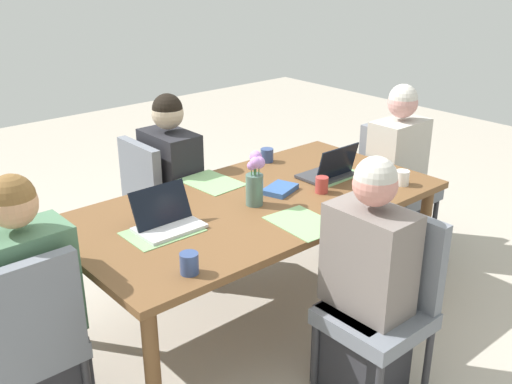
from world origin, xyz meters
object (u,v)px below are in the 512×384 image
Objects in this scene: person_near_left_mid at (172,195)px; person_head_right_left_far at (32,319)px; coffee_mug_near_left at (322,185)px; coffee_mug_near_right at (267,155)px; phone_black at (374,172)px; dining_table at (256,211)px; book_red_cover at (280,189)px; coffee_mug_centre_right at (189,263)px; person_far_left_near at (366,292)px; chair_near_left_mid at (158,199)px; laptop_head_right_left_far at (167,221)px; chair_head_right_left_far at (26,338)px; coffee_mug_centre_left at (402,178)px; chair_far_left_near at (386,297)px; laptop_head_left_right_near at (329,171)px; person_head_left_right_near at (396,179)px; chair_head_left_right_near at (392,178)px; flower_vase at (255,178)px.

person_head_right_left_far is at bearing 32.33° from person_near_left_mid.
coffee_mug_near_right is at bearing -101.40° from coffee_mug_near_left.
coffee_mug_near_right is 0.59× the size of phone_black.
book_red_cover is (-0.19, -0.01, 0.08)m from dining_table.
person_far_left_near is at bearing 150.47° from coffee_mug_centre_right.
dining_table is at bearing 98.31° from chair_near_left_mid.
coffee_mug_centre_right is at bearing 35.22° from coffee_mug_near_right.
phone_black is at bearing 173.02° from laptop_head_right_left_far.
coffee_mug_near_left is (-1.71, 0.07, 0.27)m from chair_head_right_left_far.
coffee_mug_centre_left is at bearing 169.86° from person_head_right_left_far.
person_near_left_mid is (0.02, -1.60, 0.00)m from person_far_left_near.
chair_far_left_near is at bearing 66.66° from coffee_mug_near_left.
chair_near_left_mid is 2.81× the size of laptop_head_left_right_near.
person_head_left_right_near is at bearing -178.37° from chair_head_right_left_far.
coffee_mug_near_right is 0.44× the size of book_red_cover.
book_red_cover is at bearing -104.64° from person_far_left_near.
person_far_left_near is 3.73× the size of laptop_head_right_left_far.
laptop_head_right_left_far is 0.47m from coffee_mug_centre_right.
chair_near_left_mid is 0.10m from person_near_left_mid.
chair_head_right_left_far reaches higher than coffee_mug_centre_right.
person_near_left_mid is (0.05, -0.78, -0.13)m from dining_table.
chair_far_left_near is 1.00× the size of chair_head_left_right_near.
person_near_left_mid is 12.63× the size of coffee_mug_centre_right.
dining_table is at bearing 42.78° from coffee_mug_near_right.
person_near_left_mid is 3.73× the size of laptop_head_left_right_near.
dining_table is 14.15× the size of phone_black.
chair_near_left_mid and chair_head_right_left_far have the same top height.
dining_table is 2.36× the size of chair_far_left_near.
person_head_right_left_far is 0.73m from coffee_mug_centre_right.
person_head_left_right_near is at bearing 150.43° from coffee_mug_near_right.
coffee_mug_near_right is at bearing -68.54° from coffee_mug_centre_left.
coffee_mug_centre_right is (1.22, 0.86, 0.00)m from coffee_mug_near_right.
person_head_left_right_near is 13.61× the size of coffee_mug_near_right.
chair_head_right_left_far and chair_head_left_right_near have the same top height.
coffee_mug_centre_left is at bearing 40.22° from chair_head_left_right_near.
person_head_right_left_far is at bearing 1.63° from chair_head_left_right_near.
dining_table is 6.63× the size of laptop_head_left_right_near.
chair_head_right_left_far reaches higher than book_red_cover.
person_near_left_mid is at bearing -146.53° from chair_head_right_left_far.
person_near_left_mid is 5.97× the size of book_red_cover.
person_head_left_right_near reaches higher than coffee_mug_centre_right.
phone_black is (-0.84, 0.15, 0.07)m from dining_table.
chair_near_left_mid is at bearing -86.71° from person_far_left_near.
dining_table is 7.17× the size of flower_vase.
laptop_head_right_left_far is at bearing 55.64° from person_near_left_mid.
dining_table is at bearing 178.18° from laptop_head_right_left_far.
chair_head_left_right_near is 1.43m from flower_vase.
flower_vase is 3.17× the size of coffee_mug_near_left.
chair_head_right_left_far is 0.75× the size of person_head_left_right_near.
flower_vase is 0.92× the size of laptop_head_right_left_far.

